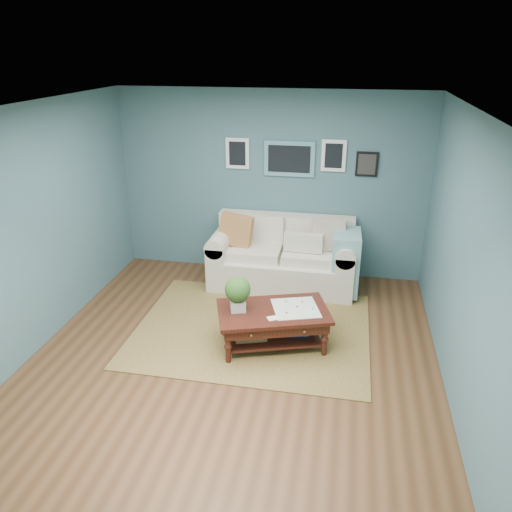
# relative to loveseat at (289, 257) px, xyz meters

# --- Properties ---
(room_shell) EXTENTS (5.00, 5.02, 2.70)m
(room_shell) POSITION_rel_loveseat_xyz_m (-0.36, -1.97, 0.92)
(room_shell) COLOR brown
(room_shell) RESTS_ON ground
(area_rug) EXTENTS (2.83, 2.26, 0.01)m
(area_rug) POSITION_rel_loveseat_xyz_m (-0.28, -1.34, -0.43)
(area_rug) COLOR brown
(area_rug) RESTS_ON ground
(loveseat) EXTENTS (2.09, 0.95, 1.08)m
(loveseat) POSITION_rel_loveseat_xyz_m (0.00, 0.00, 0.00)
(loveseat) COLOR beige
(loveseat) RESTS_ON ground
(coffee_table) EXTENTS (1.41, 1.08, 0.87)m
(coffee_table) POSITION_rel_loveseat_xyz_m (-0.04, -1.65, -0.05)
(coffee_table) COLOR black
(coffee_table) RESTS_ON ground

